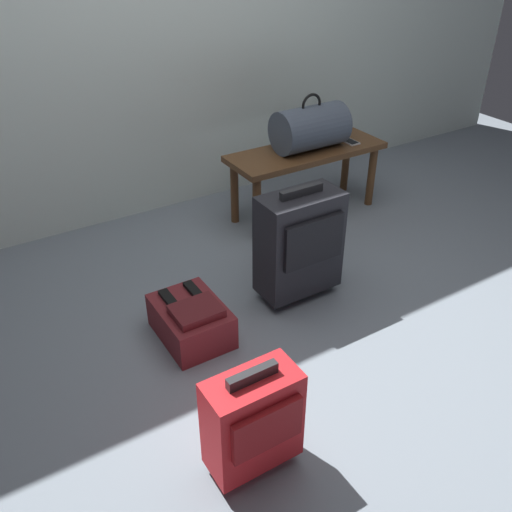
% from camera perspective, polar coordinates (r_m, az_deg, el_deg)
% --- Properties ---
extents(ground_plane, '(6.60, 6.60, 0.00)m').
position_cam_1_polar(ground_plane, '(2.64, 6.30, -7.58)').
color(ground_plane, slate).
extents(bench, '(1.00, 0.36, 0.43)m').
position_cam_1_polar(bench, '(3.47, 5.20, 9.88)').
color(bench, brown).
rests_on(bench, ground).
extents(duffel_bag_slate, '(0.44, 0.26, 0.34)m').
position_cam_1_polar(duffel_bag_slate, '(3.41, 5.62, 13.04)').
color(duffel_bag_slate, '#475160').
rests_on(duffel_bag_slate, bench).
extents(cell_phone, '(0.07, 0.14, 0.01)m').
position_cam_1_polar(cell_phone, '(3.60, 9.57, 11.62)').
color(cell_phone, silver).
rests_on(cell_phone, bench).
extents(suitcase_upright_charcoal, '(0.40, 0.23, 0.60)m').
position_cam_1_polar(suitcase_upright_charcoal, '(2.68, 4.51, 1.38)').
color(suitcase_upright_charcoal, black).
rests_on(suitcase_upright_charcoal, ground).
extents(suitcase_small_red, '(0.32, 0.19, 0.46)m').
position_cam_1_polar(suitcase_small_red, '(1.92, -0.30, -16.61)').
color(suitcase_small_red, red).
rests_on(suitcase_small_red, ground).
extents(backpack_maroon, '(0.28, 0.38, 0.21)m').
position_cam_1_polar(backpack_maroon, '(2.55, -6.69, -6.59)').
color(backpack_maroon, maroon).
rests_on(backpack_maroon, ground).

